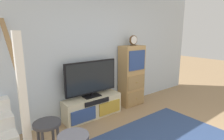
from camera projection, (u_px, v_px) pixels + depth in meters
The scene contains 6 objects.
back_wall at pixel (97, 51), 3.98m from camera, with size 6.40×0.12×2.70m, color silver.
media_console at pixel (93, 107), 3.83m from camera, with size 1.26×0.38×0.45m.
television at pixel (91, 78), 3.72m from camera, with size 1.16×0.22×0.75m.
side_cabinet at pixel (132, 76), 4.40m from camera, with size 0.58×0.38×1.45m.
desk_clock at pixel (133, 41), 4.22m from camera, with size 0.21×0.08×0.24m.
bar_stool_far at pixel (48, 135), 2.29m from camera, with size 0.34×0.34×0.69m.
Camera 1 is at (-2.16, -0.90, 1.80)m, focal length 29.14 mm.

